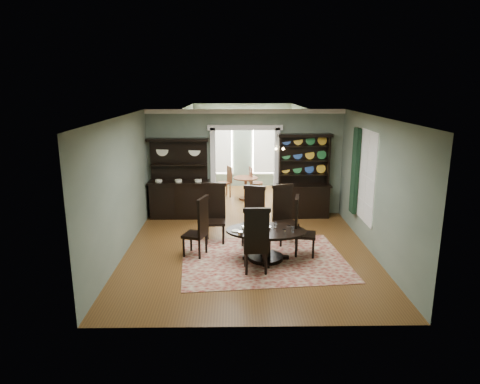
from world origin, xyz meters
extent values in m
cube|color=brown|center=(0.00, 0.00, -0.01)|extent=(5.50, 6.00, 0.01)
cube|color=silver|center=(0.00, 0.00, 3.00)|extent=(5.50, 6.00, 0.01)
cube|color=gray|center=(-2.75, 0.00, 1.50)|extent=(0.01, 6.00, 3.00)
cube|color=gray|center=(2.75, 0.00, 1.50)|extent=(0.01, 6.00, 3.00)
cube|color=gray|center=(0.00, -3.00, 1.50)|extent=(5.50, 0.01, 3.00)
cube|color=gray|center=(-1.83, 3.00, 1.50)|extent=(1.85, 0.01, 3.00)
cube|color=gray|center=(1.83, 3.00, 1.50)|extent=(1.85, 0.01, 3.00)
cube|color=gray|center=(0.00, 3.00, 2.75)|extent=(1.80, 0.01, 0.50)
cube|color=white|center=(0.00, 2.95, 2.94)|extent=(5.50, 0.10, 0.12)
cube|color=brown|center=(0.00, 4.75, -0.01)|extent=(3.50, 3.50, 0.01)
cube|color=silver|center=(0.00, 4.75, 3.00)|extent=(3.50, 3.50, 0.01)
cube|color=gray|center=(-1.75, 4.75, 1.50)|extent=(0.01, 3.50, 3.00)
cube|color=gray|center=(1.75, 4.75, 1.50)|extent=(0.01, 3.50, 3.00)
cube|color=gray|center=(0.00, 6.50, 1.50)|extent=(3.50, 0.01, 3.00)
cube|color=white|center=(-0.85, 6.45, 1.55)|extent=(1.05, 0.06, 2.20)
cube|color=white|center=(0.85, 6.45, 1.55)|extent=(1.05, 0.06, 2.20)
cube|color=white|center=(-0.90, 3.00, 1.25)|extent=(0.14, 0.25, 2.50)
cube|color=white|center=(0.90, 3.00, 1.25)|extent=(0.14, 0.25, 2.50)
cube|color=white|center=(0.00, 3.00, 2.50)|extent=(2.08, 0.25, 0.14)
cube|color=white|center=(2.74, 0.60, 1.60)|extent=(0.02, 1.10, 2.00)
cube|color=white|center=(2.73, 0.60, 1.60)|extent=(0.01, 1.22, 2.12)
cube|color=#15311B|center=(2.65, 1.28, 1.60)|extent=(0.10, 0.35, 2.10)
cube|color=#BF7733|center=(0.95, 2.92, 1.85)|extent=(0.08, 0.05, 0.18)
sphere|color=#FFD88C|center=(0.85, 2.77, 1.93)|extent=(0.07, 0.07, 0.07)
sphere|color=#FFD88C|center=(1.05, 2.77, 1.93)|extent=(0.07, 0.07, 0.07)
cube|color=maroon|center=(0.32, -0.39, 0.01)|extent=(3.70, 3.00, 0.01)
ellipsoid|color=black|center=(0.36, -0.37, 0.65)|extent=(1.79, 1.23, 0.04)
cylinder|color=black|center=(0.36, -0.37, 0.62)|extent=(1.71, 1.71, 0.03)
cylinder|color=black|center=(0.36, -0.37, 0.34)|extent=(0.21, 0.21, 0.59)
cylinder|color=black|center=(0.36, -0.37, 0.04)|extent=(0.75, 0.75, 0.09)
cylinder|color=white|center=(0.33, -0.30, 0.70)|extent=(0.27, 0.27, 0.05)
cube|color=black|center=(-0.77, 0.70, 0.50)|extent=(0.50, 0.48, 0.06)
cube|color=black|center=(-0.77, 0.92, 0.93)|extent=(0.50, 0.06, 0.84)
cube|color=black|center=(-0.77, 0.92, 1.36)|extent=(0.54, 0.08, 0.09)
cylinder|color=black|center=(-0.96, 0.51, 0.25)|extent=(0.05, 0.05, 0.50)
cylinder|color=black|center=(-0.57, 0.51, 0.25)|extent=(0.05, 0.05, 0.50)
cylinder|color=black|center=(-0.96, 0.90, 0.25)|extent=(0.05, 0.05, 0.50)
cylinder|color=black|center=(-0.57, 0.90, 0.25)|extent=(0.05, 0.05, 0.50)
cube|color=black|center=(0.11, 0.52, 0.49)|extent=(0.59, 0.57, 0.06)
cube|color=black|center=(0.17, 0.73, 0.91)|extent=(0.48, 0.18, 0.82)
cube|color=black|center=(0.17, 0.73, 1.33)|extent=(0.53, 0.21, 0.08)
cylinder|color=black|center=(-0.12, 0.39, 0.24)|extent=(0.05, 0.05, 0.49)
cylinder|color=black|center=(0.25, 0.29, 0.24)|extent=(0.05, 0.05, 0.49)
cylinder|color=black|center=(-0.02, 0.76, 0.24)|extent=(0.05, 0.05, 0.49)
cylinder|color=black|center=(0.35, 0.66, 0.24)|extent=(0.05, 0.05, 0.49)
cube|color=black|center=(0.89, 0.60, 0.49)|extent=(0.60, 0.59, 0.06)
cube|color=black|center=(0.83, 0.80, 0.92)|extent=(0.49, 0.19, 0.83)
cube|color=black|center=(0.83, 0.80, 1.34)|extent=(0.53, 0.22, 0.09)
cylinder|color=black|center=(0.76, 0.36, 0.25)|extent=(0.05, 0.05, 0.49)
cylinder|color=black|center=(1.13, 0.47, 0.25)|extent=(0.05, 0.05, 0.49)
cylinder|color=black|center=(0.65, 0.73, 0.25)|extent=(0.05, 0.05, 0.49)
cylinder|color=black|center=(1.02, 0.83, 0.25)|extent=(0.05, 0.05, 0.49)
cube|color=black|center=(-1.17, -0.11, 0.47)|extent=(0.59, 0.60, 0.06)
cube|color=black|center=(-0.98, -0.18, 0.88)|extent=(0.21, 0.46, 0.80)
cube|color=black|center=(-0.98, -0.18, 1.30)|extent=(0.24, 0.51, 0.08)
cylinder|color=black|center=(-1.29, 0.13, 0.24)|extent=(0.05, 0.05, 0.47)
cylinder|color=black|center=(-1.41, -0.22, 0.24)|extent=(0.05, 0.05, 0.47)
cylinder|color=black|center=(-0.94, 0.00, 0.24)|extent=(0.05, 0.05, 0.47)
cylinder|color=black|center=(-1.06, -0.35, 0.24)|extent=(0.05, 0.05, 0.47)
cube|color=black|center=(1.24, -0.13, 0.47)|extent=(0.53, 0.54, 0.06)
cube|color=black|center=(1.04, -0.09, 0.87)|extent=(0.14, 0.47, 0.79)
cube|color=black|center=(1.04, -0.09, 1.28)|extent=(0.17, 0.51, 0.08)
cylinder|color=black|center=(1.38, -0.35, 0.23)|extent=(0.05, 0.05, 0.47)
cylinder|color=black|center=(1.45, 0.01, 0.23)|extent=(0.05, 0.05, 0.47)
cylinder|color=black|center=(1.02, -0.28, 0.23)|extent=(0.05, 0.05, 0.47)
cylinder|color=black|center=(1.09, 0.08, 0.23)|extent=(0.05, 0.05, 0.47)
cube|color=black|center=(0.11, -0.95, 0.49)|extent=(0.50, 0.48, 0.06)
cube|color=black|center=(0.12, -1.17, 0.92)|extent=(0.49, 0.07, 0.83)
cube|color=black|center=(0.12, -1.17, 1.34)|extent=(0.53, 0.09, 0.09)
cylinder|color=black|center=(0.30, -0.75, 0.25)|extent=(0.05, 0.05, 0.49)
cylinder|color=black|center=(-0.09, -0.77, 0.25)|extent=(0.05, 0.05, 0.49)
cylinder|color=black|center=(0.31, -1.14, 0.25)|extent=(0.05, 0.05, 0.49)
cylinder|color=black|center=(-0.08, -1.15, 0.25)|extent=(0.05, 0.05, 0.49)
cube|color=black|center=(-1.86, 2.70, 0.50)|extent=(1.59, 0.56, 0.99)
cube|color=black|center=(-1.86, 2.70, 1.01)|extent=(1.69, 0.61, 0.05)
cube|color=black|center=(-1.86, 2.92, 1.61)|extent=(1.59, 0.09, 1.17)
cube|color=black|center=(-1.86, 2.82, 1.49)|extent=(1.54, 0.29, 0.04)
cube|color=black|center=(-1.86, 2.80, 2.18)|extent=(1.69, 0.36, 0.08)
cube|color=black|center=(1.64, 2.70, 0.45)|extent=(1.41, 0.54, 0.90)
cube|color=black|center=(1.64, 2.70, 0.91)|extent=(1.52, 0.60, 0.04)
cube|color=black|center=(1.64, 2.90, 1.60)|extent=(1.40, 0.10, 1.36)
cube|color=black|center=(0.96, 2.80, 1.60)|extent=(0.06, 0.26, 1.40)
cube|color=black|center=(2.32, 2.80, 1.60)|extent=(0.06, 0.26, 1.40)
cube|color=black|center=(1.64, 2.78, 2.30)|extent=(1.51, 0.37, 0.08)
cube|color=black|center=(1.64, 2.80, 1.20)|extent=(1.41, 0.30, 0.03)
cube|color=black|center=(1.64, 2.80, 1.60)|extent=(1.41, 0.30, 0.03)
cube|color=black|center=(1.64, 2.80, 2.00)|extent=(1.41, 0.30, 0.03)
cylinder|color=#572D19|center=(0.07, 4.59, 0.71)|extent=(0.79, 0.79, 0.04)
cylinder|color=#572D19|center=(0.07, 4.59, 0.37)|extent=(0.10, 0.10, 0.69)
cylinder|color=#572D19|center=(0.07, 4.59, 0.03)|extent=(0.44, 0.44, 0.06)
cylinder|color=#572D19|center=(-0.64, 4.90, 0.48)|extent=(0.43, 0.43, 0.04)
cube|color=#572D19|center=(-0.46, 4.97, 0.75)|extent=(0.18, 0.37, 0.54)
cylinder|color=#572D19|center=(-0.83, 4.98, 0.24)|extent=(0.04, 0.04, 0.48)
cylinder|color=#572D19|center=(-0.72, 4.70, 0.24)|extent=(0.04, 0.04, 0.48)
cylinder|color=#572D19|center=(-0.56, 5.09, 0.24)|extent=(0.04, 0.04, 0.48)
cylinder|color=#572D19|center=(-0.44, 4.82, 0.24)|extent=(0.04, 0.04, 0.48)
cylinder|color=#572D19|center=(0.43, 4.85, 0.48)|extent=(0.43, 0.43, 0.04)
cube|color=#572D19|center=(0.24, 4.81, 0.75)|extent=(0.11, 0.39, 0.54)
cylinder|color=#572D19|center=(0.61, 4.73, 0.24)|extent=(0.04, 0.04, 0.48)
cylinder|color=#572D19|center=(0.55, 5.03, 0.24)|extent=(0.04, 0.04, 0.48)
cylinder|color=#572D19|center=(0.31, 4.67, 0.24)|extent=(0.04, 0.04, 0.48)
cylinder|color=#572D19|center=(0.25, 4.96, 0.24)|extent=(0.04, 0.04, 0.48)
camera|label=1|loc=(-0.32, -8.93, 3.66)|focal=32.00mm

